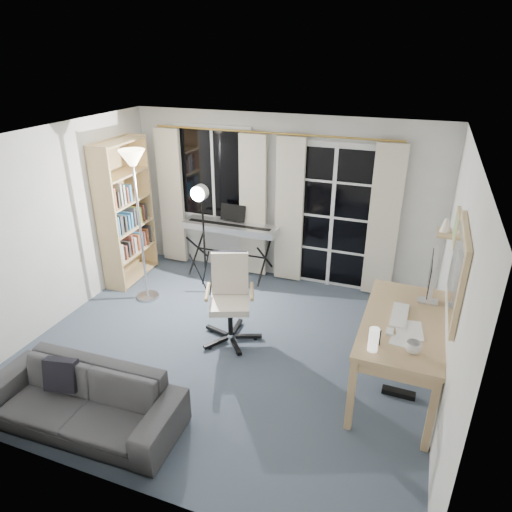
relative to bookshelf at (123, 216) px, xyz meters
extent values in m
cube|color=#3B4556|center=(2.13, -1.14, -0.99)|extent=(4.50, 4.00, 0.02)
cube|color=white|center=(1.08, 0.84, 0.52)|extent=(1.20, 0.06, 1.40)
cube|color=black|center=(1.08, 0.81, 0.52)|extent=(1.10, 0.02, 1.30)
cube|color=white|center=(1.08, 0.80, 0.52)|extent=(0.04, 0.03, 1.30)
cube|color=white|center=(2.88, 0.84, 0.05)|extent=(1.32, 0.06, 2.11)
cube|color=black|center=(2.58, 0.81, 0.05)|extent=(0.55, 0.02, 1.95)
cube|color=black|center=(3.18, 0.81, 0.05)|extent=(0.55, 0.02, 1.95)
cube|color=white|center=(2.88, 0.80, 0.05)|extent=(0.05, 0.04, 2.05)
cube|color=white|center=(2.88, 0.80, -0.43)|extent=(1.15, 0.03, 0.03)
cube|color=white|center=(2.88, 0.80, 0.07)|extent=(1.15, 0.03, 0.03)
cube|color=white|center=(2.88, 0.80, 0.57)|extent=(1.15, 0.03, 0.03)
cylinder|color=gold|center=(1.98, 0.76, 1.17)|extent=(3.50, 0.03, 0.03)
cube|color=beige|center=(0.38, 0.74, 0.10)|extent=(0.40, 0.07, 2.10)
cube|color=beige|center=(1.73, 0.74, 0.10)|extent=(0.40, 0.07, 2.10)
cube|color=beige|center=(2.28, 0.74, 0.10)|extent=(0.40, 0.07, 2.10)
cube|color=beige|center=(3.58, 0.74, 0.10)|extent=(0.40, 0.07, 2.10)
cube|color=tan|center=(0.06, -0.44, 0.05)|extent=(0.33, 0.05, 2.07)
cube|color=tan|center=(0.01, 0.48, 0.05)|extent=(0.33, 0.05, 2.07)
cube|color=tan|center=(-0.11, 0.01, 0.05)|extent=(0.07, 0.93, 2.07)
cube|color=tan|center=(0.04, 0.02, -0.95)|extent=(0.37, 0.94, 0.03)
cube|color=tan|center=(0.04, 0.02, -0.57)|extent=(0.37, 0.94, 0.03)
cube|color=tan|center=(0.04, 0.02, -0.17)|extent=(0.37, 0.94, 0.03)
cube|color=tan|center=(0.04, 0.02, 0.22)|extent=(0.37, 0.94, 0.03)
cube|color=tan|center=(0.04, 0.02, 0.61)|extent=(0.37, 0.94, 0.03)
cube|color=tan|center=(0.04, 0.02, 1.05)|extent=(0.37, 0.94, 0.03)
cube|color=#B4B8AD|center=(0.07, -0.36, -0.42)|extent=(0.23, 0.07, 0.27)
cube|color=brown|center=(0.07, -0.26, -0.45)|extent=(0.23, 0.05, 0.21)
cube|color=#3C3C3C|center=(0.07, -0.18, -0.43)|extent=(0.23, 0.05, 0.24)
cube|color=brown|center=(0.06, -0.10, -0.40)|extent=(0.23, 0.05, 0.31)
cube|color=#B4B8AD|center=(0.06, -0.02, -0.43)|extent=(0.23, 0.06, 0.24)
cube|color=#B25932|center=(0.05, 0.08, -0.43)|extent=(0.23, 0.05, 0.25)
cube|color=teal|center=(0.05, 0.16, -0.43)|extent=(0.23, 0.06, 0.25)
cube|color=brown|center=(0.05, 0.25, -0.43)|extent=(0.23, 0.04, 0.24)
cube|color=#B25932|center=(0.04, 0.32, -0.43)|extent=(0.23, 0.07, 0.25)
cube|color=#3C3C3C|center=(0.04, 0.42, -0.42)|extent=(0.23, 0.04, 0.27)
cube|color=teal|center=(0.07, -0.36, -0.02)|extent=(0.23, 0.04, 0.28)
cube|color=#3C3C3C|center=(0.07, -0.29, -0.02)|extent=(0.23, 0.07, 0.28)
cube|color=#3C3C3C|center=(0.07, -0.19, -0.04)|extent=(0.23, 0.05, 0.24)
cube|color=teal|center=(0.06, -0.11, -0.05)|extent=(0.23, 0.04, 0.22)
cube|color=teal|center=(0.06, -0.03, -0.04)|extent=(0.23, 0.05, 0.24)
cube|color=#3C3C3C|center=(0.06, 0.05, -0.02)|extent=(0.23, 0.04, 0.28)
cube|color=#3C3C3C|center=(0.05, 0.12, -0.05)|extent=(0.23, 0.06, 0.23)
cube|color=#8BA43D|center=(0.05, 0.21, -0.04)|extent=(0.23, 0.05, 0.24)
cube|color=brown|center=(0.04, 0.29, -0.04)|extent=(0.23, 0.04, 0.25)
cube|color=#3C3C3C|center=(0.04, 0.36, -0.04)|extent=(0.23, 0.04, 0.24)
cube|color=#B25932|center=(0.07, -0.36, 0.38)|extent=(0.23, 0.05, 0.29)
cube|color=#3C3C3C|center=(0.07, -0.28, 0.34)|extent=(0.23, 0.04, 0.22)
cube|color=#B4B8AD|center=(0.07, -0.21, 0.39)|extent=(0.23, 0.04, 0.31)
cube|color=#B4B8AD|center=(0.06, -0.14, 0.37)|extent=(0.23, 0.05, 0.28)
cube|color=brown|center=(0.06, -0.06, 0.35)|extent=(0.23, 0.04, 0.23)
cube|color=teal|center=(0.06, 0.01, 0.35)|extent=(0.23, 0.05, 0.24)
cylinder|color=#B2B2B7|center=(0.60, -0.46, -0.96)|extent=(0.34, 0.34, 0.03)
cylinder|color=#B2B2B7|center=(0.60, -0.46, 0.00)|extent=(0.04, 0.04, 1.91)
cone|color=#FFE5B2|center=(0.60, -0.46, 0.99)|extent=(0.36, 0.36, 0.20)
cylinder|color=black|center=(0.89, 0.56, -0.60)|extent=(0.03, 0.69, 0.62)
cylinder|color=black|center=(0.89, 0.56, -0.60)|extent=(0.03, 0.69, 0.62)
cylinder|color=black|center=(1.98, 0.56, -0.60)|extent=(0.03, 0.69, 0.62)
cylinder|color=black|center=(1.98, 0.56, -0.60)|extent=(0.03, 0.69, 0.62)
cylinder|color=black|center=(1.44, 0.56, -0.60)|extent=(1.10, 0.03, 0.03)
cube|color=silver|center=(1.44, 0.56, -0.18)|extent=(1.42, 0.36, 0.10)
cube|color=white|center=(1.44, 0.47, -0.14)|extent=(1.31, 0.16, 0.02)
cube|color=black|center=(1.44, 0.52, -0.13)|extent=(1.27, 0.09, 0.01)
cube|color=black|center=(1.44, 0.67, 0.01)|extent=(0.38, 0.08, 0.24)
cylinder|color=black|center=(1.39, 0.01, -0.69)|extent=(0.03, 0.25, 0.64)
cylinder|color=black|center=(1.23, 0.10, -0.69)|extent=(0.22, 0.14, 0.65)
cylinder|color=black|center=(1.23, -0.08, -0.69)|extent=(0.22, 0.13, 0.65)
cylinder|color=black|center=(1.28, 0.01, -0.06)|extent=(0.03, 0.03, 1.11)
cylinder|color=silver|center=(1.28, -0.04, 0.49)|extent=(0.22, 0.12, 0.21)
cylinder|color=white|center=(1.28, -0.11, 0.49)|extent=(0.18, 0.02, 0.18)
cube|color=black|center=(2.29, -0.91, -0.94)|extent=(0.31, 0.16, 0.04)
cylinder|color=black|center=(2.37, -0.88, -0.96)|extent=(0.06, 0.06, 0.05)
cube|color=black|center=(2.08, -0.77, -0.94)|extent=(0.07, 0.32, 0.04)
cylinder|color=black|center=(2.07, -0.69, -0.96)|extent=(0.06, 0.06, 0.05)
cube|color=black|center=(1.88, -0.93, -0.94)|extent=(0.32, 0.13, 0.04)
cylinder|color=black|center=(1.81, -0.91, -0.96)|extent=(0.06, 0.06, 0.05)
cube|color=black|center=(1.98, -1.17, -0.94)|extent=(0.21, 0.29, 0.04)
cylinder|color=black|center=(1.93, -1.24, -0.96)|extent=(0.06, 0.06, 0.05)
cube|color=black|center=(2.23, -1.15, -0.94)|extent=(0.24, 0.27, 0.04)
cylinder|color=black|center=(2.28, -1.21, -0.96)|extent=(0.06, 0.06, 0.05)
cylinder|color=black|center=(2.09, -0.99, -0.71)|extent=(0.08, 0.08, 0.39)
cube|color=beige|center=(2.09, -0.99, -0.49)|extent=(0.58, 0.58, 0.08)
cube|color=beige|center=(2.01, -0.79, -0.19)|extent=(0.45, 0.27, 0.51)
cube|color=black|center=(2.00, -0.75, -0.18)|extent=(0.42, 0.24, 0.47)
cylinder|color=tan|center=(1.85, -1.06, -0.33)|extent=(0.18, 0.38, 0.04)
cylinder|color=tan|center=(2.32, -0.88, -0.33)|extent=(0.18, 0.38, 0.04)
cube|color=tan|center=(4.01, -1.18, -0.19)|extent=(0.79, 1.54, 0.04)
cube|color=tan|center=(4.01, -1.18, -0.26)|extent=(0.75, 1.49, 0.11)
cube|color=tan|center=(3.65, -1.89, -0.59)|extent=(0.07, 0.07, 0.77)
cube|color=tan|center=(4.33, -1.90, -0.59)|extent=(0.07, 0.07, 0.77)
cube|color=tan|center=(3.68, -0.45, -0.59)|extent=(0.07, 0.07, 0.77)
cube|color=tan|center=(4.36, -0.47, -0.59)|extent=(0.07, 0.07, 0.77)
cube|color=silver|center=(4.21, -0.73, -0.16)|extent=(0.20, 0.13, 0.02)
cube|color=silver|center=(4.21, -0.73, -0.01)|extent=(0.04, 0.03, 0.24)
cube|color=silver|center=(4.21, -0.73, 0.16)|extent=(0.05, 0.59, 0.37)
cube|color=black|center=(4.18, -0.73, 0.16)|extent=(0.02, 0.54, 0.33)
cube|color=white|center=(3.95, -1.11, -0.15)|extent=(0.16, 0.46, 0.02)
cube|color=white|center=(3.89, -1.44, -0.15)|extent=(0.07, 0.11, 0.02)
cube|color=white|center=(4.06, -1.33, -0.16)|extent=(0.28, 0.35, 0.01)
cube|color=white|center=(4.02, -1.55, -0.16)|extent=(0.24, 0.19, 0.00)
cube|color=black|center=(3.80, -1.65, -0.10)|extent=(0.06, 0.04, 0.13)
cylinder|color=white|center=(3.78, -1.76, -0.05)|extent=(0.09, 0.09, 0.22)
cube|color=black|center=(4.06, -1.28, -0.95)|extent=(0.33, 0.09, 0.05)
imported|color=silver|center=(4.11, -1.68, -0.10)|extent=(0.14, 0.11, 0.13)
cube|color=tan|center=(4.35, -1.49, 0.57)|extent=(0.04, 0.94, 0.74)
cube|color=white|center=(4.33, -1.49, 0.57)|extent=(0.01, 0.84, 0.64)
cube|color=tan|center=(4.36, -0.59, 0.62)|extent=(0.03, 0.42, 0.32)
cube|color=#4F9E86|center=(4.34, -0.59, 0.62)|extent=(0.00, 0.36, 0.26)
cube|color=tan|center=(4.29, -0.09, 0.37)|extent=(0.16, 0.30, 0.02)
cone|color=beige|center=(4.29, -0.09, 0.46)|extent=(0.12, 0.12, 0.15)
imported|color=#343437|center=(1.35, -2.69, -0.62)|extent=(1.86, 0.60, 0.72)
cube|color=black|center=(1.08, -2.61, -0.55)|extent=(0.34, 0.23, 0.33)
camera|label=1|loc=(3.96, -5.15, 2.23)|focal=32.00mm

